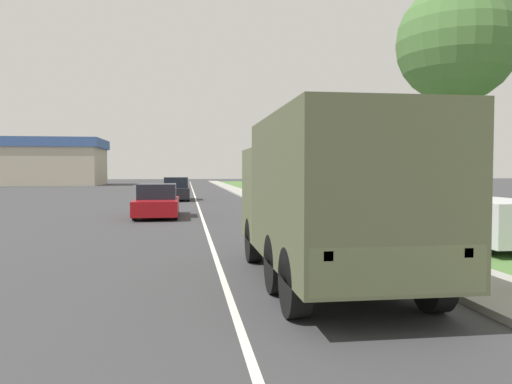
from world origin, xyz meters
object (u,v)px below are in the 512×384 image
(car_second_ahead, at_px, (176,190))
(pickup_truck, at_px, (464,212))
(car_nearest_ahead, at_px, (157,202))
(military_truck, at_px, (328,194))

(car_second_ahead, relative_size, pickup_truck, 0.86)
(pickup_truck, bearing_deg, car_nearest_ahead, 134.82)
(car_nearest_ahead, xyz_separation_m, pickup_truck, (9.39, -9.45, 0.21))
(car_nearest_ahead, distance_m, car_second_ahead, 13.05)
(military_truck, relative_size, car_second_ahead, 1.36)
(car_second_ahead, bearing_deg, pickup_truck, -68.65)
(car_nearest_ahead, height_order, car_second_ahead, car_second_ahead)
(military_truck, xyz_separation_m, pickup_truck, (5.50, 4.70, -0.78))
(military_truck, xyz_separation_m, car_second_ahead, (-3.29, 27.19, -0.93))
(military_truck, height_order, car_nearest_ahead, military_truck)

